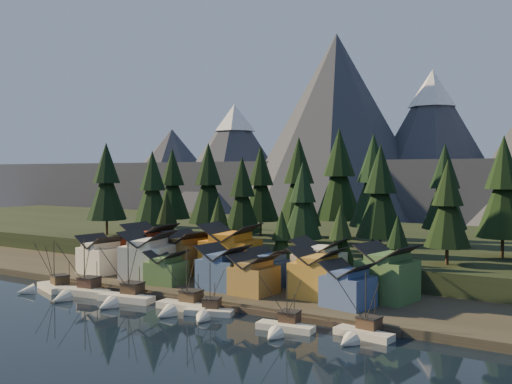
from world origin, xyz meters
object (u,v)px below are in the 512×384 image
Objects in this scene: boat_0 at (46,280)px; house_back_1 at (188,251)px; boat_1 at (77,285)px; house_front_1 at (148,254)px; boat_3 at (180,299)px; boat_5 at (283,320)px; house_front_0 at (101,253)px; boat_4 at (207,305)px; boat_2 at (122,291)px; boat_6 at (360,326)px; house_back_0 at (150,246)px.

house_back_1 reaches higher than boat_0.
house_front_1 reaches higher than boat_1.
boat_3 is 22.12m from boat_5.
boat_5 is (47.16, -0.28, -0.40)m from boat_1.
house_front_0 is 13.71m from house_front_1.
boat_1 is at bearing 163.25° from boat_4.
boat_4 is 15.80m from boat_5.
boat_2 is 35.57m from boat_5.
boat_1 is at bearing -97.23° from house_back_1.
house_back_1 is at bearing 115.51° from boat_4.
boat_0 is 1.08× the size of boat_6.
boat_2 is (11.60, 0.73, 0.01)m from boat_1.
house_back_1 is (17.71, 25.04, 4.41)m from boat_0.
boat_6 is at bearing -1.02° from boat_3.
boat_3 is at bearing 157.25° from boat_4.
boat_6 is at bearing 8.12° from boat_5.
boat_5 is 46.66m from house_front_1.
boat_1 is 31.46m from boat_4.
house_front_1 is at bearing 153.13° from boat_5.
boat_1 reaches higher than boat_3.
house_front_0 is (-41.25, 13.96, 4.17)m from boat_4.
house_back_0 reaches higher than boat_6.
boat_4 is at bearing -169.24° from boat_6.
boat_2 is 13.55m from boat_3.
boat_0 reaches higher than boat_4.
boat_0 is 0.92× the size of boat_2.
boat_2 is 25.12m from house_back_1.
boat_0 is 68.60m from boat_6.
boat_2 is at bearing 22.32° from boat_0.
house_front_1 is at bearing -53.80° from house_back_0.
house_back_0 reaches higher than boat_4.
house_front_0 is 20.33m from house_back_1.
house_front_0 is 0.92× the size of house_back_1.
house_back_1 is (-23.55, 23.93, 4.73)m from boat_4.
boat_3 is 35.35m from house_back_0.
boat_1 is at bearing 19.88° from boat_0.
boat_6 is 69.80m from house_front_0.
boat_3 is at bearing -16.45° from house_front_0.
boat_2 is at bearing -62.31° from house_back_0.
boat_0 is 1.14× the size of house_back_1.
house_front_1 is (-7.78, 15.53, 4.63)m from boat_2.
house_front_0 is at bearing 114.66° from boat_1.
boat_3 is at bearing -42.15° from house_back_0.
boat_1 reaches higher than boat_4.
boat_1 is 1.40× the size of house_front_0.
boat_1 is 58.77m from boat_6.
house_front_0 is at bearing -136.13° from house_back_0.
house_back_0 is at bearing 112.55° from boat_2.
house_back_1 is (17.70, 9.98, 0.57)m from house_front_0.
boat_6 is (68.55, 2.48, -0.18)m from boat_0.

